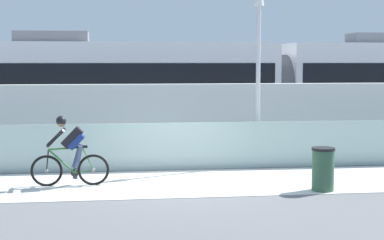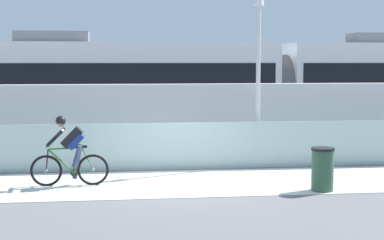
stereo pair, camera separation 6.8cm
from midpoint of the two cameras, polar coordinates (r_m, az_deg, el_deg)
The scene contains 10 objects.
ground_plane at distance 14.41m, azimuth -1.37°, elevation -5.88°, with size 200.00×200.00×0.00m, color slate.
bike_path_deck at distance 14.41m, azimuth -1.37°, elevation -5.85°, with size 32.00×3.20×0.01m, color silver.
glass_parapet at distance 16.13m, azimuth -2.05°, elevation -2.44°, with size 32.00×0.05×1.23m, color #ADC6C1.
concrete_barrier_wall at distance 17.85m, azimuth -2.58°, elevation -0.14°, with size 32.00×0.36×2.18m, color silver.
tram_rail_near at distance 20.44m, azimuth -3.14°, elevation -2.49°, with size 32.00×0.08×0.01m, color #595654.
tram_rail_far at distance 21.86m, azimuth -3.41°, elevation -1.97°, with size 32.00×0.08×0.01m, color #595654.
tram at distance 21.68m, azimuth 7.90°, elevation 2.94°, with size 22.56×2.54×3.81m.
cyclist_on_bike at distance 14.25m, azimuth -11.36°, elevation -2.93°, with size 1.77×0.58×1.61m.
lamp_post_antenna at distance 16.66m, azimuth 6.06°, elevation 7.02°, with size 0.28×0.28×5.20m.
trash_bin at distance 13.77m, azimuth 11.91°, elevation -4.48°, with size 0.51×0.51×0.96m.
Camera 1 is at (-1.47, -14.05, 2.85)m, focal length 57.56 mm.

